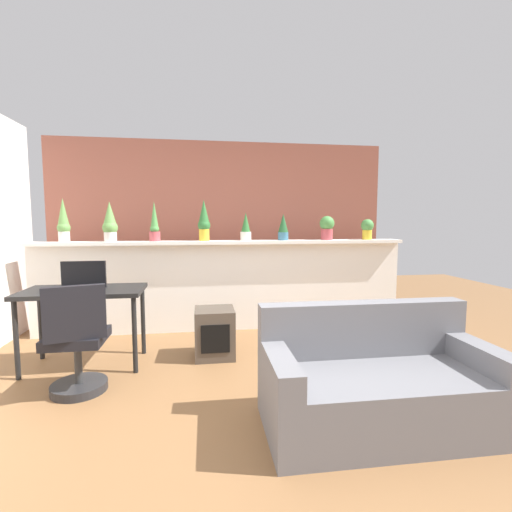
% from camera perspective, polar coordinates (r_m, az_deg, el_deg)
% --- Properties ---
extents(ground_plane, '(12.00, 12.00, 0.00)m').
position_cam_1_polar(ground_plane, '(3.02, -1.95, -22.10)').
color(ground_plane, brown).
extents(divider_wall, '(4.65, 0.16, 1.11)m').
position_cam_1_polar(divider_wall, '(4.74, -4.80, -4.77)').
color(divider_wall, white).
rests_on(divider_wall, ground).
extents(plant_shelf, '(4.65, 0.29, 0.04)m').
position_cam_1_polar(plant_shelf, '(4.63, -4.82, 2.14)').
color(plant_shelf, white).
rests_on(plant_shelf, divider_wall).
extents(brick_wall_behind, '(4.65, 0.10, 2.50)m').
position_cam_1_polar(brick_wall_behind, '(5.27, -5.30, 3.87)').
color(brick_wall_behind, brown).
rests_on(brick_wall_behind, ground).
extents(potted_plant_0, '(0.15, 0.15, 0.52)m').
position_cam_1_polar(potted_plant_0, '(4.89, -27.80, 4.77)').
color(potted_plant_0, silver).
rests_on(potted_plant_0, plant_shelf).
extents(potted_plant_1, '(0.18, 0.18, 0.48)m').
position_cam_1_polar(potted_plant_1, '(4.71, -21.80, 4.81)').
color(potted_plant_1, silver).
rests_on(potted_plant_1, plant_shelf).
extents(potted_plant_2, '(0.13, 0.13, 0.49)m').
position_cam_1_polar(potted_plant_2, '(4.68, -15.53, 4.72)').
color(potted_plant_2, '#B7474C').
rests_on(potted_plant_2, plant_shelf).
extents(potted_plant_3, '(0.16, 0.16, 0.51)m').
position_cam_1_polar(potted_plant_3, '(4.64, -8.10, 5.41)').
color(potted_plant_3, gold).
rests_on(potted_plant_3, plant_shelf).
extents(potted_plant_4, '(0.14, 0.14, 0.36)m').
position_cam_1_polar(potted_plant_4, '(4.68, -1.61, 4.43)').
color(potted_plant_4, silver).
rests_on(potted_plant_4, plant_shelf).
extents(potted_plant_5, '(0.13, 0.13, 0.34)m').
position_cam_1_polar(potted_plant_5, '(4.75, 4.26, 4.49)').
color(potted_plant_5, '#386B84').
rests_on(potted_plant_5, plant_shelf).
extents(potted_plant_6, '(0.19, 0.19, 0.31)m').
position_cam_1_polar(potted_plant_6, '(4.92, 10.98, 4.48)').
color(potted_plant_6, '#B7474C').
rests_on(potted_plant_6, plant_shelf).
extents(potted_plant_7, '(0.17, 0.17, 0.27)m').
position_cam_1_polar(potted_plant_7, '(5.12, 16.94, 4.17)').
color(potted_plant_7, gold).
rests_on(potted_plant_7, plant_shelf).
extents(desk, '(1.10, 0.60, 0.75)m').
position_cam_1_polar(desk, '(3.88, -25.23, -5.91)').
color(desk, black).
rests_on(desk, ground).
extents(tv_monitor, '(0.41, 0.04, 0.26)m').
position_cam_1_polar(tv_monitor, '(3.93, -25.23, -2.61)').
color(tv_monitor, black).
rests_on(tv_monitor, desk).
extents(office_chair, '(0.49, 0.50, 0.91)m').
position_cam_1_polar(office_chair, '(3.34, -26.08, -12.66)').
color(office_chair, '#262628').
rests_on(office_chair, ground).
extents(side_cube_shelf, '(0.40, 0.41, 0.50)m').
position_cam_1_polar(side_cube_shelf, '(3.86, -6.46, -11.82)').
color(side_cube_shelf, '#4C4238').
rests_on(side_cube_shelf, ground).
extents(couch, '(1.57, 0.78, 0.80)m').
position_cam_1_polar(couch, '(2.78, 18.35, -18.41)').
color(couch, slate).
rests_on(couch, ground).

